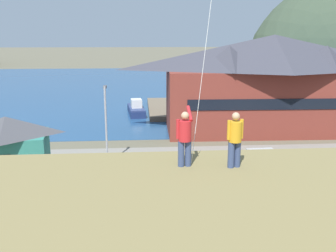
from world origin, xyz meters
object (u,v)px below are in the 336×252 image
object	(u,v)px
wharf_dock	(160,108)
parked_car_back_row_left	(199,169)
parked_car_mid_row_center	(83,171)
parking_light_pole	(106,120)
harbor_lodge	(272,81)
moored_boat_wharfside	(136,109)
parked_car_lone_by_shed	(175,208)
storage_shed_near_lot	(8,145)
person_kite_flyer	(185,137)
parked_car_corner_spot	(297,208)
person_companion	(235,138)
parked_car_mid_row_near	(263,161)
parked_car_back_row_right	(77,200)

from	to	relation	value
wharf_dock	parked_car_back_row_left	size ratio (longest dim) A/B	3.37
parked_car_mid_row_center	parking_light_pole	world-z (taller)	parking_light_pole
harbor_lodge	wharf_dock	xyz separation A→B (m)	(-11.75, 12.28, -5.26)
moored_boat_wharfside	parked_car_lone_by_shed	bearing A→B (deg)	-85.45
wharf_dock	parked_car_back_row_left	xyz separation A→B (m)	(1.51, -26.86, 0.71)
storage_shed_near_lot	wharf_dock	world-z (taller)	storage_shed_near_lot
moored_boat_wharfside	person_kite_flyer	xyz separation A→B (m)	(1.96, -39.36, 6.86)
parked_car_corner_spot	parking_light_pole	world-z (taller)	parking_light_pole
person_kite_flyer	parked_car_back_row_left	bearing A→B (deg)	79.04
parked_car_corner_spot	parked_car_lone_by_shed	size ratio (longest dim) A/B	0.99
person_companion	person_kite_flyer	bearing A→B (deg)	172.11
harbor_lodge	parked_car_lone_by_shed	size ratio (longest dim) A/B	5.72
parked_car_mid_row_center	parked_car_back_row_left	xyz separation A→B (m)	(8.42, -0.10, 0.00)
storage_shed_near_lot	parked_car_lone_by_shed	distance (m)	15.07
parked_car_lone_by_shed	parked_car_corner_spot	bearing A→B (deg)	-4.17
wharf_dock	person_companion	bearing A→B (deg)	-89.75
wharf_dock	parked_car_mid_row_near	world-z (taller)	parked_car_mid_row_near
harbor_lodge	parked_car_mid_row_near	distance (m)	14.92
moored_boat_wharfside	parked_car_back_row_left	distance (m)	25.13
person_kite_flyer	parked_car_mid_row_center	bearing A→B (deg)	110.64
storage_shed_near_lot	parked_car_back_row_right	size ratio (longest dim) A/B	1.59
parked_car_back_row_left	parked_car_mid_row_center	bearing A→B (deg)	179.34
wharf_dock	parked_car_back_row_right	size ratio (longest dim) A/B	3.35
parked_car_back_row_left	moored_boat_wharfside	bearing A→B (deg)	101.03
parked_car_back_row_right	person_companion	distance (m)	13.76
parked_car_corner_spot	parked_car_mid_row_near	xyz separation A→B (m)	(0.62, 8.04, 0.00)
parking_light_pole	storage_shed_near_lot	bearing A→B (deg)	-167.31
storage_shed_near_lot	person_companion	xyz separation A→B (m)	(13.08, -17.62, 5.16)
moored_boat_wharfside	parked_car_back_row_right	xyz separation A→B (m)	(-3.23, -29.47, 0.34)
harbor_lodge	parked_car_back_row_right	size ratio (longest dim) A/B	5.76
parked_car_mid_row_center	person_kite_flyer	world-z (taller)	person_kite_flyer
storage_shed_near_lot	wharf_dock	distance (m)	27.46
moored_boat_wharfside	parked_car_back_row_left	xyz separation A→B (m)	(4.81, -24.66, 0.34)
parked_car_back_row_left	person_companion	distance (m)	16.32
wharf_dock	parked_car_corner_spot	distance (m)	34.16
parked_car_mid_row_near	person_kite_flyer	size ratio (longest dim) A/B	2.32
parked_car_mid_row_near	parking_light_pole	distance (m)	12.92
parked_car_back_row_left	person_kite_flyer	bearing A→B (deg)	-100.96
parked_car_mid_row_center	parked_car_mid_row_near	distance (m)	13.67
parked_car_corner_spot	parking_light_pole	size ratio (longest dim) A/B	0.65
parked_car_mid_row_center	parking_light_pole	xyz separation A→B (m)	(1.38, 4.27, 2.82)
storage_shed_near_lot	person_companion	distance (m)	22.54
parked_car_lone_by_shed	parked_car_back_row_left	world-z (taller)	same
moored_boat_wharfside	person_companion	distance (m)	40.31
moored_boat_wharfside	parking_light_pole	bearing A→B (deg)	-96.27
parked_car_back_row_left	person_companion	size ratio (longest dim) A/B	2.42
parked_car_mid_row_center	parked_car_mid_row_near	world-z (taller)	same
parked_car_mid_row_near	parking_light_pole	size ratio (longest dim) A/B	0.66
moored_boat_wharfside	person_companion	bearing A→B (deg)	-84.97
wharf_dock	storage_shed_near_lot	bearing A→B (deg)	-118.10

